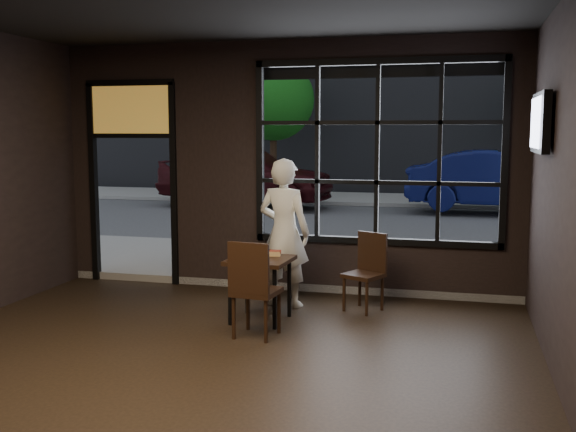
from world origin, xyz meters
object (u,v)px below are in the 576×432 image
(cafe_table, at_px, (260,289))
(man, at_px, (284,233))
(navy_car, at_px, (500,181))
(chair_near, at_px, (256,288))

(cafe_table, height_order, man, man)
(cafe_table, distance_m, man, 0.88)
(cafe_table, height_order, navy_car, navy_car)
(cafe_table, relative_size, man, 0.40)
(navy_car, bearing_deg, man, 164.59)
(cafe_table, bearing_deg, man, 86.33)
(chair_near, distance_m, navy_car, 11.36)
(chair_near, relative_size, man, 0.57)
(chair_near, xyz_separation_m, man, (-0.04, 1.24, 0.38))
(chair_near, distance_m, man, 1.30)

